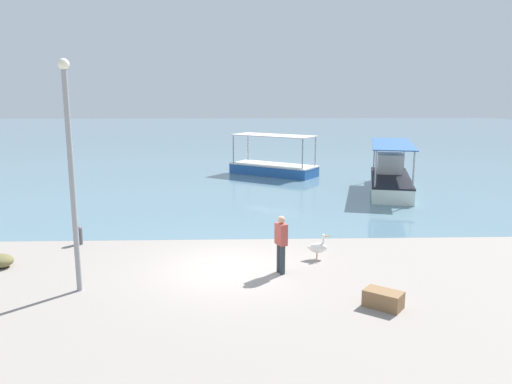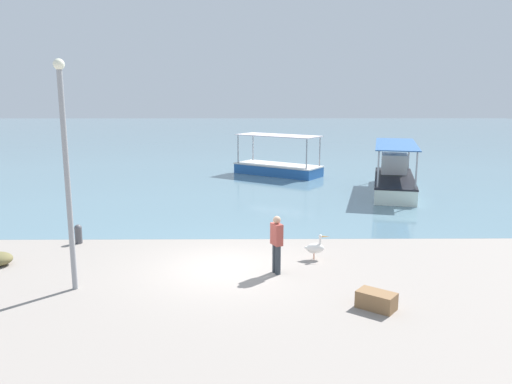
{
  "view_description": "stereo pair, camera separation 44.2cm",
  "coord_description": "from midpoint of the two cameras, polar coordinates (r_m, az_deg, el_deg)",
  "views": [
    {
      "loc": [
        0.37,
        -14.05,
        5.06
      ],
      "look_at": [
        0.99,
        5.08,
        1.3
      ],
      "focal_mm": 35.0,
      "sensor_mm": 36.0,
      "label": 1
    },
    {
      "loc": [
        0.81,
        -14.06,
        5.06
      ],
      "look_at": [
        0.99,
        5.08,
        1.3
      ],
      "focal_mm": 35.0,
      "sensor_mm": 36.0,
      "label": 2
    }
  ],
  "objects": [
    {
      "name": "lamp_post",
      "position": [
        13.39,
        -21.3,
        2.87
      ],
      "size": [
        0.28,
        0.28,
        5.92
      ],
      "color": "gray",
      "rests_on": "ground"
    },
    {
      "name": "cargo_crate",
      "position": [
        12.61,
        13.35,
        -11.83
      ],
      "size": [
        1.02,
        0.95,
        0.42
      ],
      "primitive_type": "cube",
      "rotation": [
        0.0,
        0.0,
        2.49
      ],
      "color": "olive",
      "rests_on": "ground"
    },
    {
      "name": "fisherman_standing",
      "position": [
        14.28,
        1.99,
        -5.81
      ],
      "size": [
        0.37,
        0.46,
        1.69
      ],
      "color": "#2E363D",
      "rests_on": "ground"
    },
    {
      "name": "mooring_bollard",
      "position": [
        18.21,
        -20.26,
        -4.57
      ],
      "size": [
        0.26,
        0.26,
        0.67
      ],
      "color": "#47474C",
      "rests_on": "ground"
    },
    {
      "name": "ground",
      "position": [
        14.95,
        -4.05,
        -8.7
      ],
      "size": [
        120.0,
        120.0,
        0.0
      ],
      "primitive_type": "plane",
      "color": "gray"
    },
    {
      "name": "harbor_water",
      "position": [
        62.27,
        -2.41,
        6.45
      ],
      "size": [
        110.0,
        90.0,
        0.0
      ],
      "primitive_type": "cube",
      "color": "slate",
      "rests_on": "ground"
    },
    {
      "name": "pelican",
      "position": [
        15.72,
        6.32,
        -6.29
      ],
      "size": [
        0.8,
        0.29,
        0.8
      ],
      "color": "#E0997A",
      "rests_on": "ground"
    },
    {
      "name": "fishing_boat_far_left",
      "position": [
        31.86,
        1.6,
        2.91
      ],
      "size": [
        5.71,
        4.81,
        2.53
      ],
      "color": "#285FAB",
      "rests_on": "harbor_water"
    },
    {
      "name": "fishing_boat_center",
      "position": [
        27.36,
        14.65,
        1.54
      ],
      "size": [
        3.62,
        7.19,
        2.55
      ],
      "color": "white",
      "rests_on": "harbor_water"
    }
  ]
}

